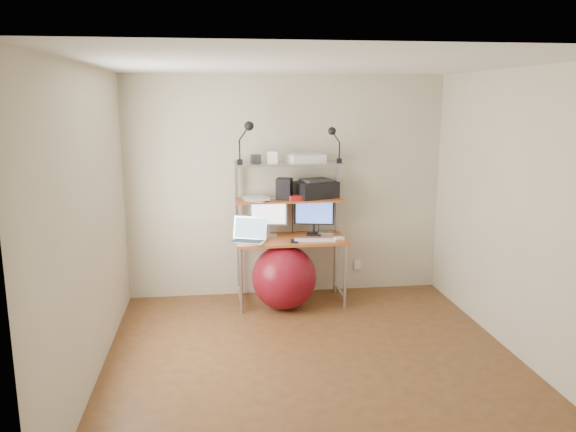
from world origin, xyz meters
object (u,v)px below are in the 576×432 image
laptop (249,236)px  exercise_ball (284,277)px  monitor_black (314,215)px  printer (316,189)px  monitor_silver (268,214)px

laptop → exercise_ball: 0.58m
laptop → exercise_ball: laptop is taller
laptop → exercise_ball: (0.37, -0.08, -0.45)m
monitor_black → laptop: 0.79m
laptop → printer: (0.77, 0.26, 0.46)m
laptop → exercise_ball: bearing=8.1°
monitor_black → monitor_silver: bearing=-169.0°
monitor_silver → printer: (0.53, 0.04, 0.27)m
exercise_ball → printer: bearing=41.0°
monitor_black → laptop: (-0.74, -0.22, -0.17)m
laptop → printer: bearing=39.9°
monitor_silver → laptop: 0.38m
monitor_silver → exercise_ball: bearing=-61.0°
monitor_silver → laptop: size_ratio=1.02×
monitor_black → printer: bearing=73.9°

